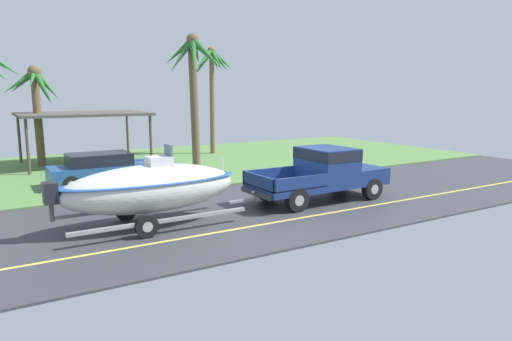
# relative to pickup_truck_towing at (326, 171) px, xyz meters

# --- Properties ---
(ground) EXTENTS (36.00, 22.00, 0.11)m
(ground) POSITION_rel_pickup_truck_towing_xyz_m (-1.98, 8.58, -1.07)
(ground) COLOR #38383D
(pickup_truck_towing) EXTENTS (5.44, 2.09, 1.92)m
(pickup_truck_towing) POSITION_rel_pickup_truck_towing_xyz_m (0.00, 0.00, 0.00)
(pickup_truck_towing) COLOR navy
(pickup_truck_towing) RESTS_ON ground
(boat_on_trailer) EXTENTS (6.39, 2.27, 2.39)m
(boat_on_trailer) POSITION_rel_pickup_truck_towing_xyz_m (-6.60, 0.00, 0.09)
(boat_on_trailer) COLOR gray
(boat_on_trailer) RESTS_ON ground
(parked_sedan_near) EXTENTS (4.48, 1.89, 1.38)m
(parked_sedan_near) POSITION_rel_pickup_truck_towing_xyz_m (-6.33, 6.99, -0.39)
(parked_sedan_near) COLOR #234C89
(parked_sedan_near) RESTS_ON ground
(carport_awning) EXTENTS (6.48, 4.88, 2.83)m
(carport_awning) POSITION_rel_pickup_truck_towing_xyz_m (-5.82, 13.34, 1.63)
(carport_awning) COLOR #4C4238
(carport_awning) RESTS_ON ground
(palm_tree_near_left) EXTENTS (2.80, 3.59, 6.45)m
(palm_tree_near_left) POSITION_rel_pickup_truck_towing_xyz_m (-2.39, 6.17, 3.71)
(palm_tree_near_left) COLOR brown
(palm_tree_near_left) RESTS_ON ground
(palm_tree_near_right) EXTENTS (2.90, 2.78, 5.29)m
(palm_tree_near_right) POSITION_rel_pickup_truck_towing_xyz_m (-7.96, 13.90, 2.73)
(palm_tree_near_right) COLOR brown
(palm_tree_near_right) RESTS_ON ground
(palm_tree_mid) EXTENTS (3.15, 3.18, 6.69)m
(palm_tree_mid) POSITION_rel_pickup_truck_towing_xyz_m (1.99, 13.49, 4.06)
(palm_tree_mid) COLOR brown
(palm_tree_mid) RESTS_ON ground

